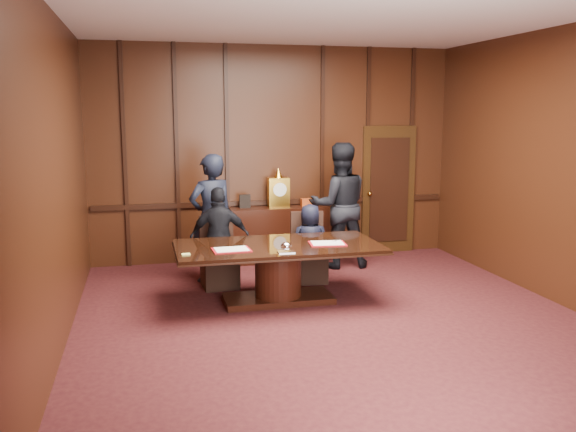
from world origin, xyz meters
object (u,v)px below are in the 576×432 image
object	(u,v)px
sideboard	(279,232)
witness_right	(339,205)
signatory_left	(220,238)
conference_table	(278,264)
signatory_right	(310,243)
witness_left	(211,218)

from	to	relation	value
sideboard	witness_right	distance (m)	1.14
witness_right	signatory_left	bearing A→B (deg)	26.07
conference_table	witness_right	world-z (taller)	witness_right
signatory_right	witness_right	size ratio (longest dim) A/B	0.58
signatory_left	witness_left	xyz separation A→B (m)	(-0.07, 0.40, 0.22)
sideboard	signatory_right	size ratio (longest dim) A/B	1.40
signatory_right	witness_left	size ratio (longest dim) A/B	0.62
witness_right	signatory_right	bearing A→B (deg)	53.26
sideboard	witness_left	distance (m)	1.60
signatory_left	witness_right	world-z (taller)	witness_right
conference_table	signatory_left	size ratio (longest dim) A/B	1.84
sideboard	witness_left	size ratio (longest dim) A/B	0.86
sideboard	conference_table	world-z (taller)	sideboard
signatory_left	witness_right	size ratio (longest dim) A/B	0.72
signatory_right	witness_left	xyz separation A→B (m)	(-1.37, 0.40, 0.35)
witness_left	witness_right	size ratio (longest dim) A/B	0.94
conference_table	signatory_right	world-z (taller)	signatory_right
conference_table	witness_left	xyz separation A→B (m)	(-0.72, 1.20, 0.42)
witness_left	witness_right	bearing A→B (deg)	170.15
conference_table	signatory_left	world-z (taller)	signatory_left
signatory_left	witness_left	bearing A→B (deg)	-76.78
sideboard	witness_right	xyz separation A→B (m)	(0.85, -0.58, 0.50)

